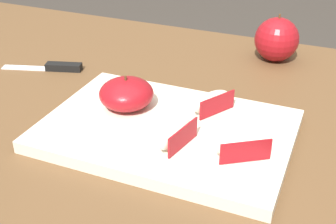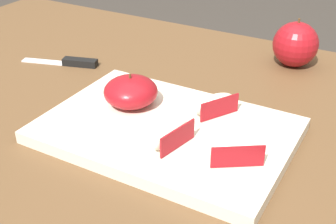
# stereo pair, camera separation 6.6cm
# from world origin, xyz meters

# --- Properties ---
(dining_table) EXTENTS (1.37, 0.93, 0.74)m
(dining_table) POSITION_xyz_m (0.00, 0.00, 0.65)
(dining_table) COLOR brown
(dining_table) RESTS_ON ground_plane
(cutting_board) EXTENTS (0.36, 0.25, 0.02)m
(cutting_board) POSITION_xyz_m (0.05, 0.00, 0.75)
(cutting_board) COLOR beige
(cutting_board) RESTS_ON dining_table
(apple_half_skin_up) EXTENTS (0.09, 0.09, 0.05)m
(apple_half_skin_up) POSITION_xyz_m (-0.03, 0.03, 0.78)
(apple_half_skin_up) COLOR maroon
(apple_half_skin_up) RESTS_ON cutting_board
(apple_wedge_back) EXTENTS (0.06, 0.08, 0.03)m
(apple_wedge_back) POSITION_xyz_m (0.10, 0.07, 0.77)
(apple_wedge_back) COLOR #F4EACC
(apple_wedge_back) RESTS_ON cutting_board
(apple_wedge_near_knife) EXTENTS (0.04, 0.08, 0.03)m
(apple_wedge_near_knife) POSITION_xyz_m (0.08, -0.04, 0.77)
(apple_wedge_near_knife) COLOR #F4EACC
(apple_wedge_near_knife) RESTS_ON cutting_board
(apple_wedge_front) EXTENTS (0.07, 0.06, 0.03)m
(apple_wedge_front) POSITION_xyz_m (0.17, -0.04, 0.77)
(apple_wedge_front) COLOR #F4EACC
(apple_wedge_front) RESTS_ON cutting_board
(paring_knife) EXTENTS (0.16, 0.06, 0.01)m
(paring_knife) POSITION_xyz_m (-0.24, 0.14, 0.75)
(paring_knife) COLOR silver
(paring_knife) RESTS_ON dining_table
(whole_apple_red_delicious) EXTENTS (0.09, 0.09, 0.10)m
(whole_apple_red_delicious) POSITION_xyz_m (0.14, 0.35, 0.78)
(whole_apple_red_delicious) COLOR maroon
(whole_apple_red_delicious) RESTS_ON dining_table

